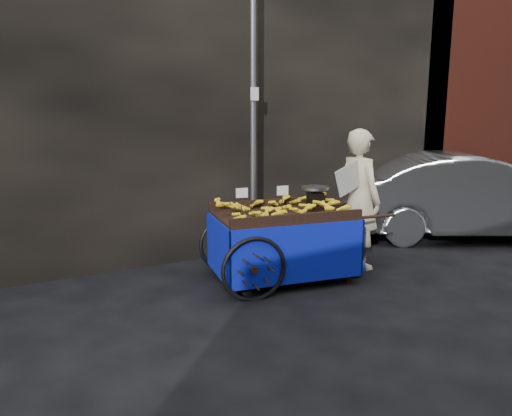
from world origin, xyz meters
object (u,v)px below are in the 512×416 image
banana_cart (279,220)px  vendor (359,199)px  parked_car (471,196)px  plastic_bag (356,267)px

banana_cart → vendor: vendor is taller
banana_cart → parked_car: size_ratio=0.57×
vendor → plastic_bag: size_ratio=6.76×
plastic_bag → parked_car: bearing=13.5°
banana_cart → vendor: size_ratio=1.29×
parked_car → vendor: bearing=126.5°
vendor → parked_car: 2.82m
vendor → banana_cart: bearing=81.6°
vendor → plastic_bag: vendor is taller
plastic_bag → parked_car: (3.07, 0.74, 0.59)m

